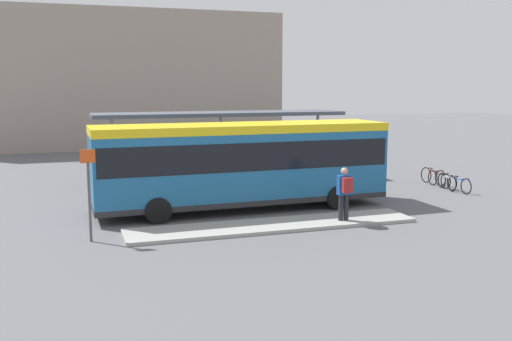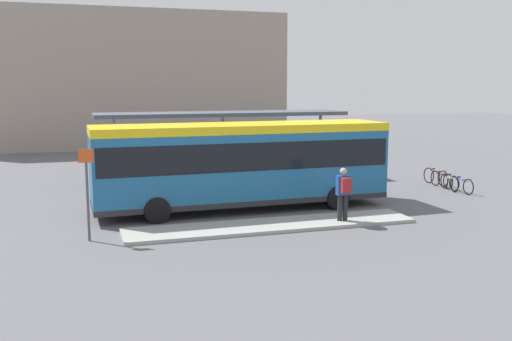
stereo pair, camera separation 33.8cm
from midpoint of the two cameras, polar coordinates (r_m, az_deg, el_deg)
ground_plane at (r=21.74m, az=-0.94°, el=-3.88°), size 120.00×120.00×0.00m
curb_island at (r=19.03m, az=2.14°, el=-5.51°), size 9.79×1.80×0.12m
city_bus at (r=21.41m, az=-0.93°, el=1.08°), size 11.08×2.85×3.25m
pedestrian_waiting at (r=19.43m, az=9.24°, el=-2.01°), size 0.44×0.46×1.81m
bicycle_blue at (r=26.48m, az=20.18°, el=-1.36°), size 0.48×1.65×0.71m
bicycle_white at (r=26.98m, az=19.11°, el=-1.13°), size 0.48×1.64×0.71m
bicycle_black at (r=27.60m, az=18.40°, el=-0.87°), size 0.48×1.70×0.73m
bicycle_red at (r=28.27m, az=17.87°, el=-0.59°), size 0.48×1.78×0.77m
station_shelter at (r=28.15m, az=-3.01°, el=5.54°), size 12.29×2.58×3.36m
potted_planter_near_shelter at (r=26.39m, az=1.37°, el=-0.19°), size 0.76×0.76×1.26m
platform_sign at (r=17.74m, az=-15.99°, el=-1.93°), size 0.44×0.08×2.80m
station_building at (r=47.19m, az=-13.18°, el=8.81°), size 24.46×10.29×10.10m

